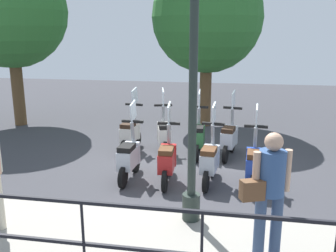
# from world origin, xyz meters

# --- Properties ---
(ground_plane) EXTENTS (28.00, 28.00, 0.00)m
(ground_plane) POSITION_xyz_m (0.00, 0.00, 0.00)
(ground_plane) COLOR #38383D
(promenade_walkway) EXTENTS (2.20, 20.00, 0.15)m
(promenade_walkway) POSITION_xyz_m (-3.15, 0.00, 0.07)
(promenade_walkway) COLOR gray
(promenade_walkway) RESTS_ON ground_plane
(fence_railing) EXTENTS (0.04, 16.03, 1.07)m
(fence_railing) POSITION_xyz_m (-4.20, 0.00, 0.89)
(fence_railing) COLOR black
(fence_railing) RESTS_ON promenade_walkway
(lamp_post_near) EXTENTS (0.26, 0.90, 4.32)m
(lamp_post_near) POSITION_xyz_m (-2.40, -0.31, 2.07)
(lamp_post_near) COLOR #232D28
(lamp_post_near) RESTS_ON promenade_walkway
(pedestrian_with_bag) EXTENTS (0.46, 0.61, 1.59)m
(pedestrian_with_bag) POSITION_xyz_m (-3.16, -1.33, 1.08)
(pedestrian_with_bag) COLOR #384C70
(pedestrian_with_bag) RESTS_ON promenade_walkway
(tree_large) EXTENTS (3.36, 3.36, 5.14)m
(tree_large) POSITION_xyz_m (3.08, 5.75, 3.44)
(tree_large) COLOR brown
(tree_large) RESTS_ON ground_plane
(tree_distant) EXTENTS (3.28, 3.28, 4.92)m
(tree_distant) POSITION_xyz_m (4.02, -0.00, 3.26)
(tree_distant) COLOR brown
(tree_distant) RESTS_ON ground_plane
(scooter_near_0) EXTENTS (1.23, 0.44, 1.54)m
(scooter_near_0) POSITION_xyz_m (-0.71, -1.29, 0.48)
(scooter_near_0) COLOR black
(scooter_near_0) RESTS_ON ground_plane
(scooter_near_1) EXTENTS (1.23, 0.44, 1.54)m
(scooter_near_1) POSITION_xyz_m (-0.65, -0.47, 0.48)
(scooter_near_1) COLOR black
(scooter_near_1) RESTS_ON ground_plane
(scooter_near_2) EXTENTS (1.23, 0.44, 1.54)m
(scooter_near_2) POSITION_xyz_m (-0.76, 0.35, 0.48)
(scooter_near_2) COLOR black
(scooter_near_2) RESTS_ON ground_plane
(scooter_near_3) EXTENTS (1.23, 0.44, 1.54)m
(scooter_near_3) POSITION_xyz_m (-0.73, 1.11, 0.48)
(scooter_near_3) COLOR black
(scooter_near_3) RESTS_ON ground_plane
(scooter_far_0) EXTENTS (1.22, 0.47, 1.54)m
(scooter_far_0) POSITION_xyz_m (0.99, -0.81, 0.48)
(scooter_far_0) COLOR black
(scooter_far_0) RESTS_ON ground_plane
(scooter_far_1) EXTENTS (1.23, 0.44, 1.54)m
(scooter_far_1) POSITION_xyz_m (0.96, -0.08, 0.48)
(scooter_far_1) COLOR black
(scooter_far_1) RESTS_ON ground_plane
(scooter_far_2) EXTENTS (1.21, 0.52, 1.54)m
(scooter_far_2) POSITION_xyz_m (1.05, 0.75, 0.48)
(scooter_far_2) COLOR black
(scooter_far_2) RESTS_ON ground_plane
(scooter_far_3) EXTENTS (1.23, 0.44, 1.54)m
(scooter_far_3) POSITION_xyz_m (1.00, 1.57, 0.48)
(scooter_far_3) COLOR black
(scooter_far_3) RESTS_ON ground_plane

